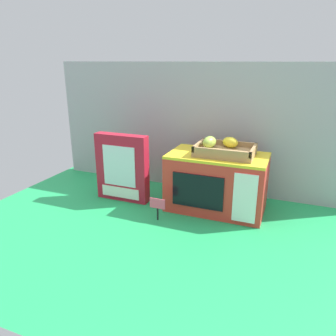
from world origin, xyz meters
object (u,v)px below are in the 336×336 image
object	(u,v)px
toy_microwave	(217,182)
cookie_set_box	(122,168)
food_groups_crate	(223,149)
price_sign	(157,206)

from	to	relation	value
toy_microwave	cookie_set_box	size ratio (longest dim) A/B	1.32
food_groups_crate	price_sign	distance (m)	0.38
price_sign	cookie_set_box	bearing A→B (deg)	150.42
toy_microwave	cookie_set_box	xyz separation A→B (m)	(-0.45, -0.07, 0.03)
food_groups_crate	price_sign	world-z (taller)	food_groups_crate
food_groups_crate	price_sign	size ratio (longest dim) A/B	2.53
toy_microwave	price_sign	size ratio (longest dim) A/B	4.34
cookie_set_box	food_groups_crate	bearing A→B (deg)	9.01
cookie_set_box	price_sign	bearing A→B (deg)	-29.58
price_sign	food_groups_crate	bearing A→B (deg)	43.70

